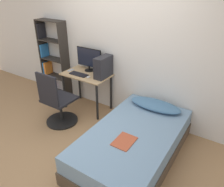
# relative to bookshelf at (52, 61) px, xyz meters

# --- Properties ---
(ground_plane) EXTENTS (14.00, 14.00, 0.00)m
(ground_plane) POSITION_rel_bookshelf_xyz_m (1.62, -1.35, -0.75)
(ground_plane) COLOR #9E754C
(wall_back) EXTENTS (8.00, 0.05, 2.50)m
(wall_back) POSITION_rel_bookshelf_xyz_m (1.62, 0.15, 0.50)
(wall_back) COLOR silver
(wall_back) RESTS_ON ground_plane
(desk) EXTENTS (0.90, 0.55, 0.74)m
(desk) POSITION_rel_bookshelf_xyz_m (1.08, -0.15, -0.14)
(desk) COLOR tan
(desk) RESTS_ON ground_plane
(bookshelf) EXTENTS (0.65, 0.25, 1.61)m
(bookshelf) POSITION_rel_bookshelf_xyz_m (0.00, 0.00, 0.00)
(bookshelf) COLOR #2D2823
(bookshelf) RESTS_ON ground_plane
(office_chair) EXTENTS (0.56, 0.56, 1.00)m
(office_chair) POSITION_rel_bookshelf_xyz_m (0.97, -0.86, -0.36)
(office_chair) COLOR black
(office_chair) RESTS_ON ground_plane
(bed) EXTENTS (1.12, 1.97, 0.45)m
(bed) POSITION_rel_bookshelf_xyz_m (2.47, -0.86, -0.52)
(bed) COLOR #4C3D2D
(bed) RESTS_ON ground_plane
(pillow) EXTENTS (0.85, 0.36, 0.11)m
(pillow) POSITION_rel_bookshelf_xyz_m (2.47, -0.14, -0.24)
(pillow) COLOR teal
(pillow) RESTS_ON bed
(magazine) EXTENTS (0.24, 0.32, 0.01)m
(magazine) POSITION_rel_bookshelf_xyz_m (2.48, -1.14, -0.29)
(magazine) COLOR #B24C2D
(magazine) RESTS_ON bed
(monitor) EXTENTS (0.56, 0.19, 0.44)m
(monitor) POSITION_rel_bookshelf_xyz_m (1.01, 0.02, 0.23)
(monitor) COLOR black
(monitor) RESTS_ON desk
(keyboard) EXTENTS (0.36, 0.14, 0.02)m
(keyboard) POSITION_rel_bookshelf_xyz_m (0.98, -0.26, 0.00)
(keyboard) COLOR black
(keyboard) RESTS_ON desk
(pc_tower) EXTENTS (0.17, 0.39, 0.38)m
(pc_tower) POSITION_rel_bookshelf_xyz_m (1.42, -0.09, 0.18)
(pc_tower) COLOR #232328
(pc_tower) RESTS_ON desk
(mouse) EXTENTS (0.06, 0.09, 0.02)m
(mouse) POSITION_rel_bookshelf_xyz_m (1.21, -0.26, 0.00)
(mouse) COLOR silver
(mouse) RESTS_ON desk
(phone) EXTENTS (0.07, 0.14, 0.01)m
(phone) POSITION_rel_bookshelf_xyz_m (0.70, -0.18, -0.00)
(phone) COLOR #B7B7BC
(phone) RESTS_ON desk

